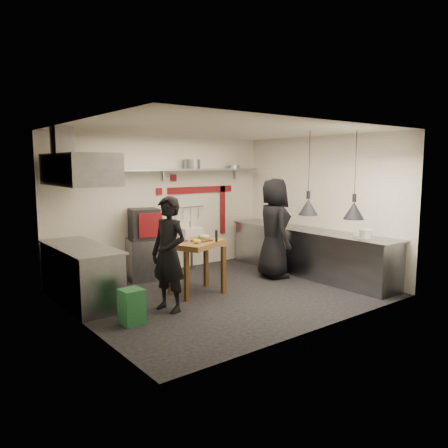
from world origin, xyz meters
TOP-DOWN VIEW (x-y plane):
  - floor at (0.00, 0.00)m, footprint 5.00×5.00m
  - ceiling at (0.00, 0.00)m, footprint 5.00×5.00m
  - wall_back at (0.00, 2.10)m, footprint 5.00×0.04m
  - wall_front at (0.00, -2.10)m, footprint 5.00×0.04m
  - wall_left at (-2.50, 0.00)m, footprint 0.04×4.20m
  - wall_right at (2.50, 0.00)m, footprint 0.04×4.20m
  - red_band_horiz at (0.95, 2.08)m, footprint 1.70×0.02m
  - red_band_vert at (1.55, 2.08)m, footprint 0.14×0.02m
  - red_tile_a at (0.25, 2.08)m, footprint 0.14×0.02m
  - red_tile_b at (-0.10, 2.08)m, footprint 0.14×0.02m
  - back_shelf at (0.00, 1.92)m, footprint 4.60×0.34m
  - shelf_bracket_left at (-1.90, 2.07)m, footprint 0.04×0.06m
  - shelf_bracket_mid at (0.00, 2.07)m, footprint 0.04×0.06m
  - shelf_bracket_right at (1.90, 2.07)m, footprint 0.04×0.06m
  - pan_far_left at (-1.34, 1.92)m, footprint 0.39×0.39m
  - pan_mid_left at (-1.24, 1.92)m, footprint 0.28×0.28m
  - stock_pot at (0.61, 1.92)m, footprint 0.43×0.43m
  - pan_right at (1.73, 1.92)m, footprint 0.36×0.36m
  - oven_stand at (-0.59, 1.74)m, footprint 0.87×0.82m
  - combi_oven at (-0.61, 1.77)m, footprint 0.64×0.62m
  - oven_door at (-0.63, 1.49)m, footprint 0.45×0.14m
  - oven_glass at (-0.62, 1.51)m, footprint 0.36×0.11m
  - hand_sink at (0.55, 1.92)m, footprint 0.46×0.34m
  - sink_tap at (0.55, 1.92)m, footprint 0.03×0.03m
  - sink_drain at (0.55, 1.88)m, footprint 0.06×0.06m
  - utensil_rail at (0.55, 2.06)m, footprint 0.90×0.02m
  - counter_right at (2.15, 0.00)m, footprint 0.70×3.80m
  - counter_right_top at (2.15, 0.00)m, footprint 0.76×3.90m
  - plate_stack at (2.12, -1.33)m, footprint 0.28×0.28m
  - small_bowl_right at (2.10, -1.22)m, footprint 0.22×0.22m
  - counter_left at (-2.15, 1.05)m, footprint 0.70×1.90m
  - counter_left_top at (-2.15, 1.05)m, footprint 0.76×2.00m
  - extractor_hood at (-2.10, 1.05)m, footprint 0.78×1.60m
  - hood_duct at (-2.35, 1.05)m, footprint 0.28×0.28m
  - green_bin at (-1.95, -0.35)m, footprint 0.31×0.31m
  - prep_table at (-0.40, 0.29)m, footprint 1.10×0.95m
  - cutting_board at (-0.32, 0.25)m, footprint 0.35×0.27m
  - pepper_mill at (-0.15, 0.06)m, footprint 0.05×0.05m
  - lemon_a at (-0.54, 0.12)m, footprint 0.10×0.10m
  - lemon_b at (-0.50, 0.08)m, footprint 0.09×0.09m
  - veg_ball at (-0.24, 0.39)m, footprint 0.11×0.11m
  - steel_tray at (-0.65, 0.39)m, footprint 0.23×0.19m
  - bowl at (-0.13, 0.44)m, footprint 0.23×0.23m
  - heat_lamp_near at (1.26, -0.74)m, footprint 0.35×0.35m
  - heat_lamp_far at (1.78, -1.31)m, footprint 0.45×0.45m
  - chef_left at (-1.23, -0.18)m, footprint 0.57×0.73m
  - chef_right at (1.45, 0.30)m, footprint 0.92×1.12m

SIDE VIEW (x-z plane):
  - floor at x=0.00m, z-range 0.00..0.00m
  - green_bin at x=-1.95m, z-range 0.00..0.50m
  - sink_drain at x=0.55m, z-range 0.01..0.67m
  - oven_stand at x=-0.59m, z-range 0.00..0.80m
  - counter_right at x=2.15m, z-range 0.00..0.90m
  - counter_left at x=-2.15m, z-range 0.00..0.90m
  - prep_table at x=-0.40m, z-range 0.00..0.92m
  - hand_sink at x=0.55m, z-range 0.67..0.89m
  - chef_left at x=-1.23m, z-range 0.00..1.76m
  - counter_right_top at x=2.15m, z-range 0.90..0.93m
  - counter_left_top at x=-2.15m, z-range 0.90..0.93m
  - cutting_board at x=-0.32m, z-range 0.92..0.94m
  - steel_tray at x=-0.65m, z-range 0.92..0.95m
  - bowl at x=-0.13m, z-range 0.92..0.98m
  - small_bowl_right at x=2.10m, z-range 0.93..0.98m
  - lemon_b at x=-0.50m, z-range 0.92..1.00m
  - sink_tap at x=0.55m, z-range 0.89..1.03m
  - lemon_a at x=-0.54m, z-range 0.92..1.00m
  - veg_ball at x=-0.24m, z-range 0.92..1.02m
  - chef_right at x=1.45m, z-range 0.00..1.96m
  - plate_stack at x=2.12m, z-range 0.93..1.08m
  - pepper_mill at x=-0.15m, z-range 0.92..1.12m
  - combi_oven at x=-0.61m, z-range 0.80..1.38m
  - oven_door at x=-0.63m, z-range 0.86..1.32m
  - oven_glass at x=-0.62m, z-range 0.92..1.26m
  - red_band_vert at x=1.55m, z-range 0.65..1.75m
  - utensil_rail at x=0.55m, z-range 1.31..1.33m
  - wall_back at x=0.00m, z-range 0.00..2.80m
  - wall_front at x=0.00m, z-range 0.00..2.80m
  - wall_left at x=-2.50m, z-range 0.00..2.80m
  - wall_right at x=2.50m, z-range 0.00..2.80m
  - red_band_horiz at x=0.95m, z-range 1.61..1.75m
  - red_tile_b at x=-0.10m, z-range 1.61..1.75m
  - red_tile_a at x=0.25m, z-range 1.88..2.02m
  - shelf_bracket_left at x=-1.90m, z-range 1.90..2.14m
  - shelf_bracket_mid at x=0.00m, z-range 1.90..2.14m
  - shelf_bracket_right at x=1.90m, z-range 1.90..2.14m
  - heat_lamp_far at x=1.78m, z-range 1.29..2.80m
  - heat_lamp_near at x=1.26m, z-range 1.35..2.80m
  - back_shelf at x=0.00m, z-range 2.10..2.14m
  - extractor_hood at x=-2.10m, z-range 1.90..2.40m
  - pan_mid_left at x=-1.24m, z-range 2.14..2.21m
  - pan_right at x=1.73m, z-range 2.14..2.22m
  - pan_far_left at x=-1.34m, z-range 2.14..2.23m
  - stock_pot at x=0.61m, z-range 2.14..2.34m
  - hood_duct at x=-2.35m, z-range 2.30..2.80m
  - ceiling at x=0.00m, z-range 2.80..2.80m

